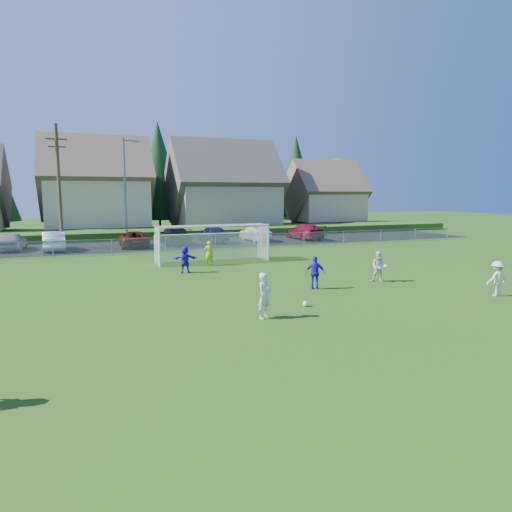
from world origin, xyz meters
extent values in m
plane|color=#193D0C|center=(0.00, 0.00, 0.00)|extent=(160.00, 160.00, 0.00)
plane|color=black|center=(0.00, 27.50, 0.01)|extent=(60.00, 60.00, 0.00)
cube|color=#1E420F|center=(0.00, 35.00, 0.40)|extent=(70.00, 6.00, 0.80)
sphere|color=white|center=(0.11, 2.83, 0.11)|extent=(0.22, 0.22, 0.22)
imported|color=silver|center=(-2.11, 1.79, 0.84)|extent=(0.73, 0.68, 1.68)
imported|color=silver|center=(6.01, 6.03, 0.79)|extent=(0.97, 0.97, 1.59)
imported|color=silver|center=(8.91, 1.43, 0.78)|extent=(1.06, 0.67, 1.56)
imported|color=#2314C2|center=(2.11, 5.68, 0.79)|extent=(0.99, 0.78, 1.57)
imported|color=#2314C2|center=(-2.65, 12.39, 0.77)|extent=(1.50, 0.79, 1.54)
imported|color=#BDEB1B|center=(-0.66, 14.44, 0.79)|extent=(0.61, 0.44, 1.57)
imported|color=#97989E|center=(-13.23, 27.67, 0.74)|extent=(2.05, 4.47, 1.48)
imported|color=white|center=(-10.09, 26.40, 0.76)|extent=(1.83, 4.66, 1.51)
imported|color=#5D100A|center=(-3.87, 26.68, 0.68)|extent=(2.40, 4.93, 1.35)
imported|color=black|center=(-0.27, 27.28, 0.80)|extent=(2.26, 5.50, 1.59)
imported|color=#121C40|center=(3.37, 27.51, 0.80)|extent=(1.91, 4.68, 1.59)
imported|color=#B3B3B3|center=(7.53, 27.39, 0.70)|extent=(1.83, 4.35, 1.40)
imported|color=maroon|center=(12.74, 27.23, 0.77)|extent=(2.22, 5.31, 1.53)
cylinder|color=white|center=(-3.65, 15.00, 1.22)|extent=(0.12, 0.12, 2.44)
cylinder|color=white|center=(3.65, 15.00, 1.22)|extent=(0.12, 0.12, 2.44)
cylinder|color=white|center=(0.00, 15.00, 2.44)|extent=(7.30, 0.12, 0.12)
cylinder|color=white|center=(-3.65, 16.80, 0.90)|extent=(0.08, 0.08, 1.80)
cylinder|color=white|center=(3.65, 16.80, 0.90)|extent=(0.08, 0.08, 1.80)
cylinder|color=white|center=(0.00, 16.80, 1.80)|extent=(7.30, 0.08, 0.08)
cube|color=silver|center=(0.00, 16.80, 0.90)|extent=(7.30, 0.02, 1.80)
cube|color=silver|center=(-3.65, 15.90, 1.22)|extent=(0.02, 1.80, 2.44)
cube|color=silver|center=(3.65, 15.90, 1.22)|extent=(0.02, 1.80, 2.44)
cube|color=silver|center=(0.00, 15.90, 2.44)|extent=(7.30, 1.80, 0.02)
cube|color=gray|center=(0.00, 22.00, 1.18)|extent=(52.00, 0.03, 0.03)
cube|color=gray|center=(0.00, 22.00, 0.60)|extent=(52.00, 0.02, 1.14)
cylinder|color=gray|center=(0.00, 22.00, 0.60)|extent=(0.06, 0.06, 1.20)
cylinder|color=gray|center=(26.00, 22.00, 0.60)|extent=(0.06, 0.06, 1.20)
cylinder|color=slate|center=(-4.50, 26.00, 4.50)|extent=(0.18, 0.18, 9.00)
cylinder|color=slate|center=(-4.00, 26.00, 8.80)|extent=(1.20, 0.12, 0.12)
cube|color=slate|center=(-3.40, 26.00, 8.75)|extent=(0.36, 0.18, 0.12)
cylinder|color=#473321|center=(-9.50, 27.00, 5.00)|extent=(0.26, 0.26, 10.00)
cube|color=#473321|center=(-9.50, 27.00, 8.80)|extent=(1.60, 0.10, 0.10)
cube|color=#473321|center=(-9.50, 27.00, 8.20)|extent=(1.30, 0.10, 0.10)
cube|color=#C6B58E|center=(-6.00, 43.00, 3.55)|extent=(11.00, 9.00, 5.50)
pyramid|color=brown|center=(-6.00, 43.00, 11.26)|extent=(12.10, 9.90, 4.96)
cube|color=tan|center=(9.00, 42.00, 3.30)|extent=(12.00, 10.00, 5.00)
pyramid|color=#4C473F|center=(9.00, 42.00, 11.32)|extent=(13.20, 11.00, 5.52)
cube|color=tan|center=(24.00, 43.00, 2.80)|extent=(9.00, 8.00, 4.00)
pyramid|color=brown|center=(24.00, 43.00, 9.21)|extent=(9.90, 8.80, 4.41)
cylinder|color=#382616|center=(-8.00, 51.00, 0.60)|extent=(0.30, 0.30, 1.20)
cone|color=#143819|center=(-8.00, 51.00, 6.60)|extent=(6.24, 6.24, 10.80)
cylinder|color=#382616|center=(2.00, 48.00, 0.60)|extent=(0.30, 0.30, 1.20)
cone|color=#143819|center=(2.00, 48.00, 7.50)|extent=(7.28, 7.28, 12.60)
cylinder|color=#382616|center=(12.00, 50.00, 1.98)|extent=(0.36, 0.36, 3.96)
sphere|color=#2B5B19|center=(12.00, 50.00, 6.82)|extent=(8.36, 8.36, 8.36)
cylinder|color=#382616|center=(22.00, 48.00, 0.60)|extent=(0.30, 0.30, 1.20)
cone|color=#143819|center=(22.00, 48.00, 7.05)|extent=(6.76, 6.76, 11.70)
cylinder|color=#382616|center=(30.00, 49.00, 1.80)|extent=(0.36, 0.36, 3.60)
sphere|color=#2B5B19|center=(30.00, 49.00, 6.20)|extent=(7.60, 7.60, 7.60)
camera|label=1|loc=(-8.31, -13.15, 4.51)|focal=32.00mm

